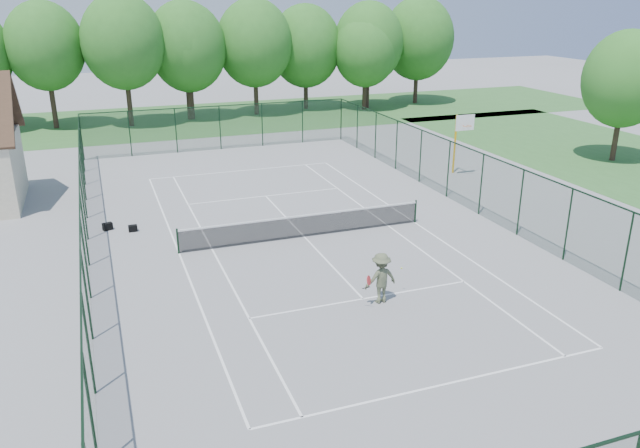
{
  "coord_description": "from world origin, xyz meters",
  "views": [
    {
      "loc": [
        -8.21,
        -24.35,
        10.02
      ],
      "look_at": [
        0.0,
        -2.0,
        1.3
      ],
      "focal_mm": 35.0,
      "sensor_mm": 36.0,
      "label": 1
    }
  ],
  "objects": [
    {
      "name": "tree_side",
      "position": [
        23.23,
        6.13,
        5.17
      ],
      "size": [
        5.17,
        5.17,
        8.19
      ],
      "color": "#3F2B21",
      "rests_on": "ground"
    },
    {
      "name": "basketball_goal",
      "position": [
        11.86,
        6.54,
        2.57
      ],
      "size": [
        1.2,
        1.43,
        3.65
      ],
      "color": "#D6990A",
      "rests_on": "ground"
    },
    {
      "name": "sports_bag_a",
      "position": [
        -8.13,
        3.93,
        0.17
      ],
      "size": [
        0.48,
        0.38,
        0.34
      ],
      "primitive_type": "cube",
      "rotation": [
        0.0,
        0.0,
        0.34
      ],
      "color": "black",
      "rests_on": "ground"
    },
    {
      "name": "tree_line_far",
      "position": [
        0.0,
        30.0,
        5.99
      ],
      "size": [
        39.4,
        6.4,
        9.7
      ],
      "color": "#3F2B21",
      "rests_on": "ground"
    },
    {
      "name": "fence_enclosure",
      "position": [
        0.0,
        0.0,
        1.56
      ],
      "size": [
        18.05,
        36.05,
        3.02
      ],
      "color": "#1E3E27",
      "rests_on": "ground"
    },
    {
      "name": "grass_far",
      "position": [
        0.0,
        30.0,
        0.01
      ],
      "size": [
        80.0,
        16.0,
        0.01
      ],
      "primitive_type": "cube",
      "color": "#396F32",
      "rests_on": "ground"
    },
    {
      "name": "sports_bag_b",
      "position": [
        -7.07,
        3.34,
        0.15
      ],
      "size": [
        0.39,
        0.25,
        0.3
      ],
      "primitive_type": "cube",
      "rotation": [
        0.0,
        0.0,
        0.04
      ],
      "color": "black",
      "rests_on": "ground"
    },
    {
      "name": "tennis_player",
      "position": [
        0.47,
        -6.8,
        0.91
      ],
      "size": [
        1.9,
        0.94,
        1.82
      ],
      "color": "#52593F",
      "rests_on": "ground"
    },
    {
      "name": "tennis_net",
      "position": [
        0.0,
        0.0,
        0.58
      ],
      "size": [
        11.08,
        0.08,
        1.1
      ],
      "color": "black",
      "rests_on": "ground"
    },
    {
      "name": "court_lines",
      "position": [
        0.0,
        0.0,
        0.0
      ],
      "size": [
        11.05,
        23.85,
        0.01
      ],
      "color": "white",
      "rests_on": "ground"
    },
    {
      "name": "ground",
      "position": [
        0.0,
        0.0,
        0.0
      ],
      "size": [
        140.0,
        140.0,
        0.0
      ],
      "primitive_type": "plane",
      "color": "gray",
      "rests_on": "ground"
    }
  ]
}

